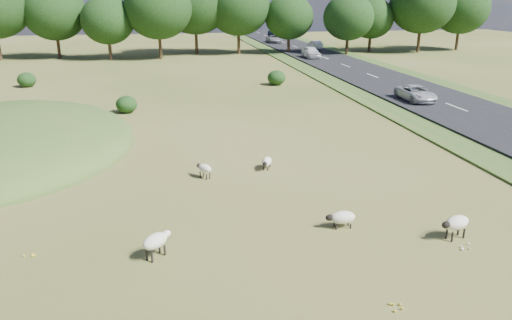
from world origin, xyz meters
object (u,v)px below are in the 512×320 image
(sheep_1, at_px, (204,168))
(car_4, at_px, (275,32))
(sheep_4, at_px, (156,241))
(sheep_0, at_px, (267,162))
(car_0, at_px, (416,93))
(car_2, at_px, (311,52))
(sheep_5, at_px, (342,218))
(car_1, at_px, (274,39))
(sheep_3, at_px, (456,223))
(car_3, at_px, (315,45))

(sheep_1, xyz_separation_m, car_4, (22.31, 82.62, 0.52))
(sheep_4, bearing_deg, sheep_1, 28.28)
(sheep_0, bearing_deg, car_0, 155.09)
(car_2, relative_size, car_4, 0.84)
(sheep_0, distance_m, sheep_5, 7.31)
(car_4, bearing_deg, car_1, 76.58)
(car_2, height_order, car_4, car_4)
(car_2, bearing_deg, sheep_1, -112.95)
(sheep_0, distance_m, car_2, 45.63)
(sheep_5, bearing_deg, car_4, -100.67)
(sheep_3, distance_m, car_2, 52.77)
(sheep_0, bearing_deg, car_1, -169.48)
(sheep_3, distance_m, car_4, 91.74)
(sheep_3, xyz_separation_m, car_1, (10.12, 74.75, 0.26))
(sheep_0, distance_m, sheep_1, 3.32)
(car_0, height_order, car_3, car_3)
(car_1, bearing_deg, sheep_5, -100.74)
(sheep_4, bearing_deg, sheep_3, -48.02)
(car_0, relative_size, car_1, 0.95)
(car_1, relative_size, car_4, 0.87)
(sheep_3, relative_size, car_4, 0.24)
(car_0, bearing_deg, car_4, 86.82)
(car_3, bearing_deg, sheep_1, 67.63)
(sheep_5, xyz_separation_m, car_4, (17.66, 89.05, 0.59))
(sheep_3, height_order, car_3, car_3)
(sheep_0, bearing_deg, car_3, -176.07)
(sheep_4, xyz_separation_m, car_4, (24.61, 90.02, 0.41))
(sheep_3, height_order, sheep_4, sheep_3)
(sheep_3, xyz_separation_m, car_3, (13.92, 62.28, 0.30))
(sheep_3, distance_m, sheep_4, 10.71)
(car_1, bearing_deg, car_2, -90.00)
(sheep_3, bearing_deg, sheep_0, -76.48)
(sheep_4, xyz_separation_m, sheep_5, (6.94, 0.97, -0.19))
(car_0, bearing_deg, sheep_5, -123.82)
(sheep_5, bearing_deg, car_2, -104.90)
(car_0, bearing_deg, car_3, 84.57)
(sheep_3, relative_size, car_2, 0.29)
(sheep_1, distance_m, sheep_5, 7.94)
(sheep_4, height_order, sheep_5, sheep_4)
(car_0, distance_m, car_4, 68.46)
(car_4, bearing_deg, car_0, 86.82)
(sheep_5, height_order, car_2, car_2)
(car_3, relative_size, car_4, 0.78)
(sheep_1, relative_size, sheep_5, 0.85)
(sheep_0, height_order, car_4, car_4)
(car_2, bearing_deg, car_0, -90.00)
(sheep_0, relative_size, car_4, 0.21)
(sheep_0, bearing_deg, car_2, -176.00)
(sheep_1, distance_m, car_0, 23.37)
(sheep_1, xyz_separation_m, car_1, (18.51, 66.69, 0.39))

